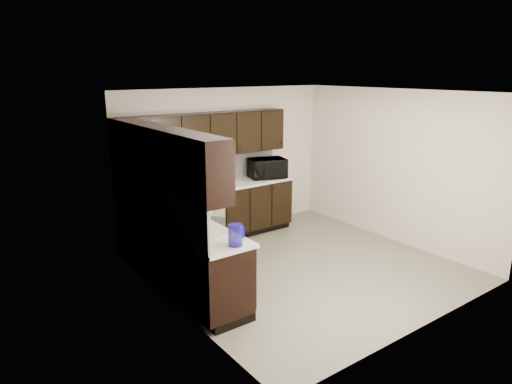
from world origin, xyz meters
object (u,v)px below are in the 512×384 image
toaster_oven (137,192)px  blue_pitcher (235,235)px  storage_bin (188,218)px  sink (198,234)px  microwave (267,168)px

toaster_oven → blue_pitcher: bearing=-92.2°
storage_bin → sink: bearing=-84.1°
microwave → blue_pitcher: bearing=-117.6°
sink → microwave: size_ratio=1.32×
microwave → blue_pitcher: (-2.23, -2.34, -0.05)m
toaster_oven → blue_pitcher: size_ratio=1.49×
microwave → toaster_oven: (-2.38, 0.04, -0.06)m
toaster_oven → blue_pitcher: (0.15, -2.38, 0.01)m
storage_bin → blue_pitcher: (0.10, -0.90, 0.03)m
storage_bin → blue_pitcher: bearing=-83.7°
toaster_oven → blue_pitcher: 2.39m
toaster_oven → microwave: bearing=-6.7°
microwave → storage_bin: (-2.33, -1.44, -0.08)m
sink → blue_pitcher: size_ratio=3.44×
storage_bin → microwave: bearing=31.8°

